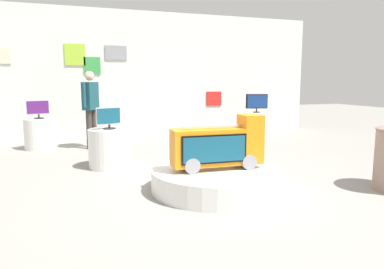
# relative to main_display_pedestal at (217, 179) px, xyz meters

# --- Properties ---
(ground_plane) EXTENTS (30.00, 30.00, 0.00)m
(ground_plane) POSITION_rel_main_display_pedestal_xyz_m (-0.05, -0.11, -0.15)
(ground_plane) COLOR gray
(back_wall_display) EXTENTS (10.01, 0.13, 3.26)m
(back_wall_display) POSITION_rel_main_display_pedestal_xyz_m (-0.07, 5.16, 1.49)
(back_wall_display) COLOR silver
(back_wall_display) RESTS_ON ground
(main_display_pedestal) EXTENTS (1.76, 1.76, 0.29)m
(main_display_pedestal) POSITION_rel_main_display_pedestal_xyz_m (0.00, 0.00, 0.00)
(main_display_pedestal) COLOR silver
(main_display_pedestal) RESTS_ON ground
(novelty_firetruck_tv) EXTENTS (1.24, 0.42, 0.72)m
(novelty_firetruck_tv) POSITION_rel_main_display_pedestal_xyz_m (0.02, -0.01, 0.45)
(novelty_firetruck_tv) COLOR gray
(novelty_firetruck_tv) RESTS_ON main_display_pedestal
(display_pedestal_left_rear) EXTENTS (0.72, 0.72, 0.66)m
(display_pedestal_left_rear) POSITION_rel_main_display_pedestal_xyz_m (-1.21, 1.79, 0.18)
(display_pedestal_left_rear) COLOR silver
(display_pedestal_left_rear) RESTS_ON ground
(tv_on_left_rear) EXTENTS (0.43, 0.21, 0.37)m
(tv_on_left_rear) POSITION_rel_main_display_pedestal_xyz_m (-1.21, 1.79, 0.71)
(tv_on_left_rear) COLOR black
(tv_on_left_rear) RESTS_ON display_pedestal_left_rear
(display_pedestal_center_rear) EXTENTS (0.69, 0.69, 0.66)m
(display_pedestal_center_rear) POSITION_rel_main_display_pedestal_xyz_m (2.74, 3.85, 0.18)
(display_pedestal_center_rear) COLOR silver
(display_pedestal_center_rear) RESTS_ON ground
(tv_on_center_rear) EXTENTS (0.55, 0.19, 0.47)m
(tv_on_center_rear) POSITION_rel_main_display_pedestal_xyz_m (2.74, 3.85, 0.78)
(tv_on_center_rear) COLOR black
(tv_on_center_rear) RESTS_ON display_pedestal_center_rear
(display_pedestal_right_rear) EXTENTS (0.65, 0.65, 0.66)m
(display_pedestal_right_rear) POSITION_rel_main_display_pedestal_xyz_m (-2.46, 4.00, 0.18)
(display_pedestal_right_rear) COLOR silver
(display_pedestal_right_rear) RESTS_ON ground
(tv_on_right_rear) EXTENTS (0.47, 0.20, 0.40)m
(tv_on_right_rear) POSITION_rel_main_display_pedestal_xyz_m (-2.46, 4.00, 0.73)
(tv_on_right_rear) COLOR black
(tv_on_right_rear) RESTS_ON display_pedestal_right_rear
(shopper_browsing_near_truck) EXTENTS (0.38, 0.48, 1.67)m
(shopper_browsing_near_truck) POSITION_rel_main_display_pedestal_xyz_m (-1.39, 3.73, 0.83)
(shopper_browsing_near_truck) COLOR #38332D
(shopper_browsing_near_truck) RESTS_ON ground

